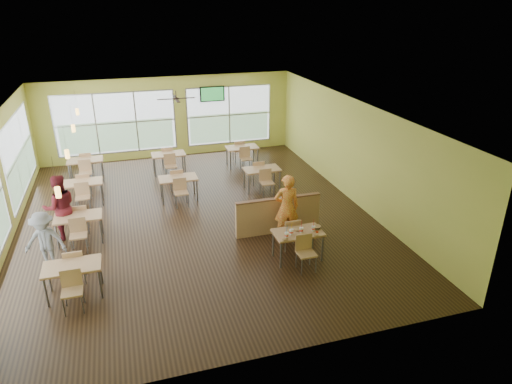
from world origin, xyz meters
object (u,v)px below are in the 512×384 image
at_px(half_wall_divider, 278,215).
at_px(man_plaid, 287,207).
at_px(main_table, 298,236).
at_px(food_basket, 316,227).

height_order(half_wall_divider, man_plaid, man_plaid).
distance_m(main_table, food_basket, 0.53).
bearing_deg(man_plaid, half_wall_divider, -69.88).
bearing_deg(food_basket, half_wall_divider, 109.82).
height_order(main_table, half_wall_divider, half_wall_divider).
relative_size(half_wall_divider, food_basket, 10.00).
bearing_deg(half_wall_divider, food_basket, -70.18).
xyz_separation_m(man_plaid, food_basket, (0.41, -1.01, -0.14)).
distance_m(man_plaid, food_basket, 1.10).
relative_size(main_table, man_plaid, 0.83).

